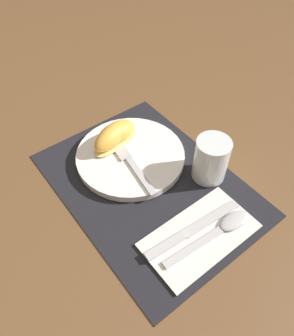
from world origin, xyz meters
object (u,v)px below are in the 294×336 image
Objects in this scene: spoon at (224,227)px; fork at (130,160)px; juice_glass at (211,161)px; citrus_wedge_0 at (116,134)px; plate at (131,156)px; knife at (191,230)px; citrus_wedge_1 at (112,137)px.

spoon is 1.08× the size of fork.
fork is (-0.12, -0.12, -0.02)m from juice_glass.
citrus_wedge_0 is (-0.07, 0.01, 0.02)m from fork.
spoon is 0.24m from fork.
citrus_wedge_0 reaches higher than spoon.
spoon is (0.25, 0.03, -0.00)m from plate.
juice_glass is 0.22m from citrus_wedge_0.
spoon is 0.31m from citrus_wedge_0.
plate reaches higher than knife.
juice_glass is at bearing 147.94° from spoon.
juice_glass is 0.49× the size of spoon.
juice_glass reaches higher than fork.
citrus_wedge_0 is (-0.30, -0.03, 0.03)m from spoon.
juice_glass is 0.14m from spoon.
plate is 0.06m from citrus_wedge_1.
spoon is at bearing 5.93° from citrus_wedge_0.
spoon is at bearing 57.31° from knife.
fork is at bearing -169.04° from spoon.
knife is 2.13× the size of citrus_wedge_0.
citrus_wedge_1 is (-0.19, -0.12, -0.01)m from juice_glass.
plate is 2.40× the size of citrus_wedge_0.
plate reaches higher than spoon.
citrus_wedge_0 is 0.80× the size of citrus_wedge_1.
plate is 0.22m from knife.
fork is at bearing 178.38° from knife.
plate is at bearing -0.11° from citrus_wedge_0.
fork is 1.82× the size of citrus_wedge_0.
juice_glass reaches higher than spoon.
juice_glass reaches higher than knife.
spoon reaches higher than knife.
citrus_wedge_1 is at bearing -148.01° from juice_glass.
plate is 0.18m from juice_glass.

